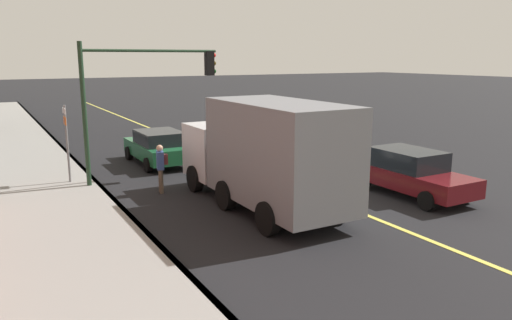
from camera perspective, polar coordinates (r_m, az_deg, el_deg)
The scene contains 11 objects.
ground at distance 17.98m, azimuth 3.71°, elevation -2.75°, with size 200.00×200.00×0.00m, color black.
sidewalk_slab at distance 15.28m, azimuth -22.64°, elevation -6.02°, with size 80.00×3.99×0.15m, color gray.
curb_edge at distance 15.59m, azimuth -15.64°, elevation -5.19°, with size 80.00×0.16×0.15m, color slate.
lane_stripe_center at distance 17.97m, azimuth 3.71°, elevation -2.74°, with size 80.00×0.16×0.01m, color #D8CC4C.
car_maroon at distance 17.09m, azimuth 17.50°, elevation -1.36°, with size 4.28×1.90×1.52m.
car_green at distance 21.52m, azimuth -11.27°, elevation 1.54°, with size 4.32×2.00×1.46m.
car_tan at distance 26.81m, azimuth -1.29°, elevation 3.85°, with size 4.64×2.10×1.55m.
truck_gray at distance 14.64m, azimuth 1.13°, elevation 0.84°, with size 7.13×2.50×3.30m.
pedestrian_with_backpack at distance 16.85m, azimuth -10.98°, elevation -0.57°, with size 0.43×0.42×1.66m.
traffic_light_mast at distance 18.07m, azimuth -13.02°, elevation 8.41°, with size 0.28×5.01×5.05m.
street_sign_post at distance 18.54m, azimuth -21.11°, elevation 2.30°, with size 0.60×0.08×2.89m.
Camera 1 is at (-14.54, 9.55, 4.52)m, focal length 34.46 mm.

